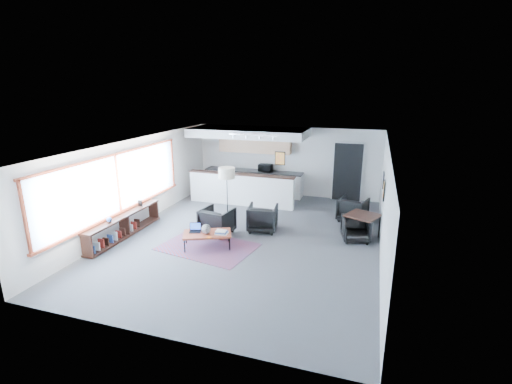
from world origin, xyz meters
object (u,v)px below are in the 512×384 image
(coffee_table, at_px, (207,234))
(armchair_right, at_px, (263,217))
(laptop, at_px, (195,229))
(book_stack, at_px, (221,232))
(dining_chair_near, at_px, (356,230))
(ceramic_pot, at_px, (206,229))
(microwave, at_px, (265,167))
(dining_table, at_px, (362,217))
(dining_chair_far, at_px, (353,210))
(floor_lamp, at_px, (227,175))
(armchair_left, at_px, (217,220))

(coffee_table, bearing_deg, armchair_right, 32.59)
(laptop, relative_size, armchair_right, 0.42)
(book_stack, relative_size, dining_chair_near, 0.52)
(ceramic_pot, height_order, microwave, microwave)
(coffee_table, xyz_separation_m, dining_table, (3.80, 1.87, 0.24))
(armchair_right, distance_m, dining_chair_far, 2.93)
(ceramic_pot, distance_m, microwave, 5.18)
(floor_lamp, distance_m, dining_chair_near, 4.04)
(book_stack, distance_m, dining_table, 3.87)
(coffee_table, height_order, dining_chair_near, dining_chair_near)
(ceramic_pot, xyz_separation_m, armchair_right, (1.03, 1.62, -0.10))
(armchair_left, bearing_deg, dining_chair_far, -139.61)
(book_stack, height_order, floor_lamp, floor_lamp)
(ceramic_pot, distance_m, armchair_left, 0.97)
(armchair_right, xyz_separation_m, dining_chair_far, (2.45, 1.61, -0.07))
(armchair_right, height_order, dining_chair_far, armchair_right)
(laptop, bearing_deg, dining_chair_far, 20.70)
(armchair_right, distance_m, dining_table, 2.79)
(coffee_table, xyz_separation_m, dining_chair_near, (3.65, 1.65, -0.06))
(dining_table, relative_size, microwave, 2.11)
(armchair_right, distance_m, microwave, 3.72)
(laptop, xyz_separation_m, dining_chair_near, (4.00, 1.62, -0.15))
(laptop, xyz_separation_m, ceramic_pot, (0.34, -0.06, 0.06))
(ceramic_pot, xyz_separation_m, dining_chair_far, (3.48, 3.23, -0.17))
(armchair_left, bearing_deg, coffee_table, 105.25)
(coffee_table, relative_size, dining_chair_near, 2.23)
(coffee_table, bearing_deg, floor_lamp, 71.61)
(dining_table, bearing_deg, book_stack, -152.01)
(book_stack, distance_m, dining_chair_near, 3.64)
(laptop, bearing_deg, book_stack, -16.38)
(book_stack, distance_m, dining_chair_far, 4.40)
(armchair_left, xyz_separation_m, floor_lamp, (-0.08, 0.98, 1.08))
(laptop, xyz_separation_m, armchair_right, (1.38, 1.55, -0.04))
(dining_table, distance_m, microwave, 4.96)
(armchair_right, height_order, dining_chair_near, armchair_right)
(ceramic_pot, xyz_separation_m, book_stack, (0.39, 0.10, -0.08))
(ceramic_pot, bearing_deg, coffee_table, 83.70)
(coffee_table, relative_size, laptop, 3.92)
(laptop, height_order, dining_table, dining_table)
(coffee_table, bearing_deg, microwave, 64.95)
(dining_table, height_order, dining_chair_near, dining_table)
(dining_table, bearing_deg, dining_chair_near, -122.83)
(dining_table, bearing_deg, armchair_left, -166.32)
(coffee_table, height_order, dining_chair_far, dining_chair_far)
(laptop, distance_m, dining_chair_far, 4.96)
(dining_chair_near, bearing_deg, coffee_table, -168.78)
(ceramic_pot, relative_size, armchair_left, 0.29)
(ceramic_pot, height_order, armchair_left, armchair_left)
(coffee_table, relative_size, ceramic_pot, 5.67)
(microwave, bearing_deg, armchair_left, -92.02)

